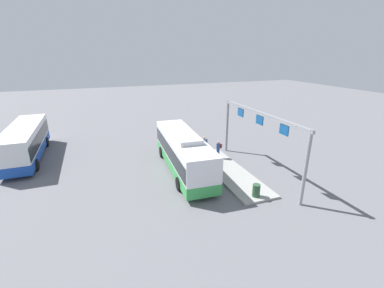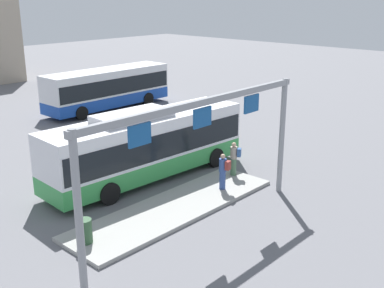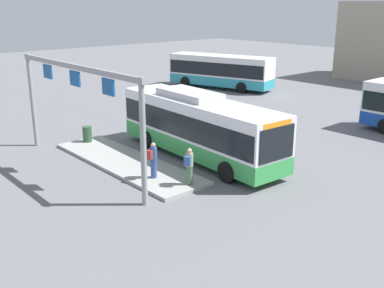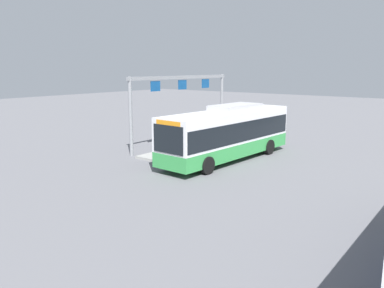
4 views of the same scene
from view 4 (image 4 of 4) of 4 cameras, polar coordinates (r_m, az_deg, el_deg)
ground_plane at (r=24.99m, az=5.16°, el=-2.28°), size 120.00×120.00×0.00m
platform_curb at (r=28.21m, az=1.05°, el=-0.53°), size 10.00×2.80×0.16m
bus_main at (r=24.64m, az=5.24°, el=1.82°), size 10.81×3.10×3.46m
person_boarding at (r=24.42m, az=-4.57°, el=-0.06°), size 0.53×0.61×1.67m
person_waiting_near at (r=26.13m, az=-3.18°, el=0.69°), size 0.41×0.57×1.67m
platform_sign_gantry at (r=29.58m, az=-1.40°, el=7.37°), size 11.08×0.24×5.20m
trash_bin at (r=31.56m, az=6.11°, el=1.63°), size 0.52×0.52×0.90m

